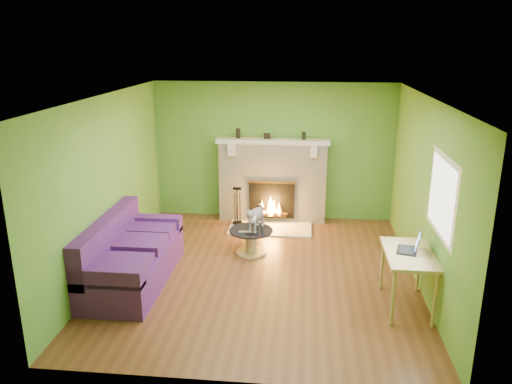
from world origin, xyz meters
TOP-DOWN VIEW (x-y plane):
  - floor at (0.00, 0.00)m, footprint 5.00×5.00m
  - ceiling at (0.00, 0.00)m, footprint 5.00×5.00m
  - wall_back at (0.00, 2.50)m, footprint 5.00×0.00m
  - wall_front at (0.00, -2.50)m, footprint 5.00×0.00m
  - wall_left at (-2.25, 0.00)m, footprint 0.00×5.00m
  - wall_right at (2.25, 0.00)m, footprint 0.00×5.00m
  - window_frame at (2.24, -0.90)m, footprint 0.00×1.20m
  - window_pane at (2.23, -0.90)m, footprint 0.00×1.06m
  - fireplace at (0.00, 2.32)m, footprint 2.10×0.46m
  - hearth at (0.00, 1.80)m, footprint 1.50×0.75m
  - mantel at (0.00, 2.30)m, footprint 2.10×0.28m
  - sofa at (-1.86, -0.45)m, footprint 0.95×2.11m
  - coffee_table at (-0.23, 0.71)m, footprint 0.71×0.71m
  - desk at (1.95, -0.79)m, footprint 0.60×1.03m
  - cat at (-0.15, 0.76)m, footprint 0.41×0.71m
  - remote_silver at (-0.33, 0.59)m, footprint 0.17×0.07m
  - remote_black at (-0.21, 0.53)m, footprint 0.16×0.05m
  - laptop at (1.93, -0.74)m, footprint 0.34×0.37m
  - fire_tools at (-0.63, 1.95)m, footprint 0.19×0.19m
  - mantel_vase_left at (-0.65, 2.33)m, footprint 0.08×0.08m
  - mantel_vase_right at (0.56, 2.33)m, footprint 0.07×0.07m
  - mantel_box at (-0.11, 2.33)m, footprint 0.12×0.08m

SIDE VIEW (x-z plane):
  - floor at x=0.00m, z-range 0.00..0.00m
  - hearth at x=0.00m, z-range 0.00..0.03m
  - coffee_table at x=-0.23m, z-range 0.03..0.43m
  - sofa at x=-1.86m, z-range -0.11..0.84m
  - fire_tools at x=-0.63m, z-range 0.03..0.74m
  - remote_black at x=-0.21m, z-range 0.40..0.42m
  - remote_silver at x=-0.33m, z-range 0.40..0.42m
  - cat at x=-0.15m, z-range 0.40..0.82m
  - desk at x=1.95m, z-range 0.29..1.05m
  - fireplace at x=0.00m, z-range -0.02..1.56m
  - laptop at x=1.93m, z-range 0.76..1.00m
  - wall_back at x=0.00m, z-range -1.20..3.80m
  - wall_front at x=0.00m, z-range -1.20..3.80m
  - wall_left at x=-2.25m, z-range -1.20..3.80m
  - wall_right at x=2.25m, z-range -1.20..3.80m
  - mantel at x=0.00m, z-range 1.50..1.58m
  - window_frame at x=2.24m, z-range 0.95..2.15m
  - window_pane at x=2.23m, z-range 1.02..2.08m
  - mantel_box at x=-0.11m, z-range 1.58..1.68m
  - mantel_vase_right at x=0.56m, z-range 1.58..1.72m
  - mantel_vase_left at x=-0.65m, z-range 1.58..1.76m
  - ceiling at x=0.00m, z-range 2.60..2.60m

